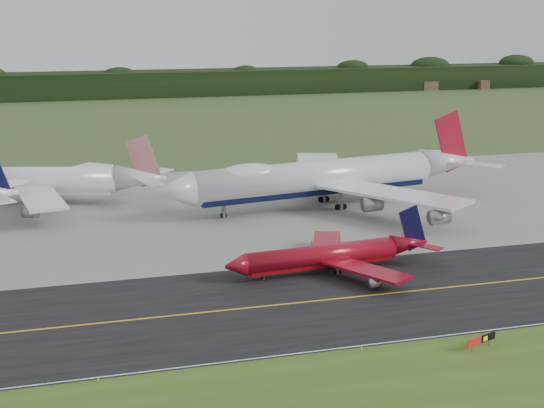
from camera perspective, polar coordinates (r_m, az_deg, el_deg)
The scene contains 13 objects.
ground at distance 111.57m, azimuth 3.30°, elevation -6.52°, with size 600.00×600.00×0.00m, color #374F25.
grass_verge at distance 82.20m, azimuth 11.33°, elevation -14.76°, with size 400.00×30.00×0.01m, color #375D1B.
taxiway at distance 108.04m, azimuth 3.97°, elevation -7.23°, with size 400.00×32.00×0.02m, color black.
apron at distance 158.51m, azimuth -2.56°, elevation -0.21°, with size 400.00×78.00×0.01m, color gray.
taxiway_centreline at distance 108.03m, azimuth 3.97°, elevation -7.22°, with size 400.00×0.40×0.00m, color gold.
taxiway_edge_line at distance 94.72m, azimuth 7.11°, elevation -10.49°, with size 400.00×0.25×0.00m, color silver.
horizon_treeline at distance 375.62m, azimuth -10.23°, elevation 8.79°, with size 700.00×25.00×12.00m.
jet_ba_747 at distance 157.71m, azimuth 4.09°, elevation 2.05°, with size 73.94×60.60×18.62m.
jet_red_737 at distance 119.11m, azimuth 4.55°, elevation -3.86°, with size 34.83×28.27×9.40m.
jet_star_tail at distance 167.38m, azimuth -17.31°, elevation 1.65°, with size 55.08×45.12×14.72m.
taxiway_sign at distance 96.16m, azimuth 15.49°, elevation -9.82°, with size 4.60×1.73×1.60m.
edge_marker_left at distance 87.57m, azimuth -12.95°, elevation -12.76°, with size 0.16×0.16×0.50m, color yellow.
edge_marker_center at distance 93.43m, azimuth 6.76°, elevation -10.69°, with size 0.16×0.16×0.50m, color yellow.
Camera 1 is at (-33.65, -98.80, 39.41)m, focal length 50.00 mm.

